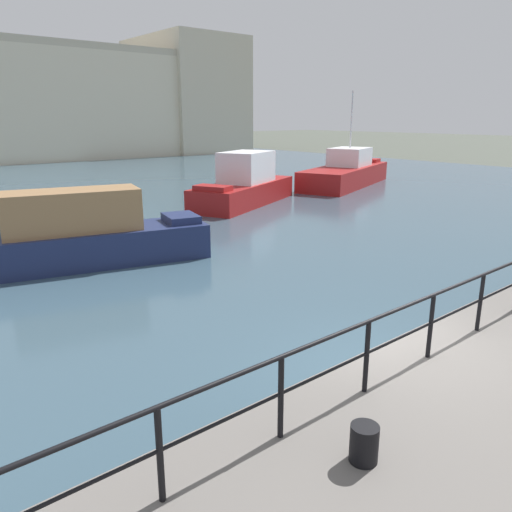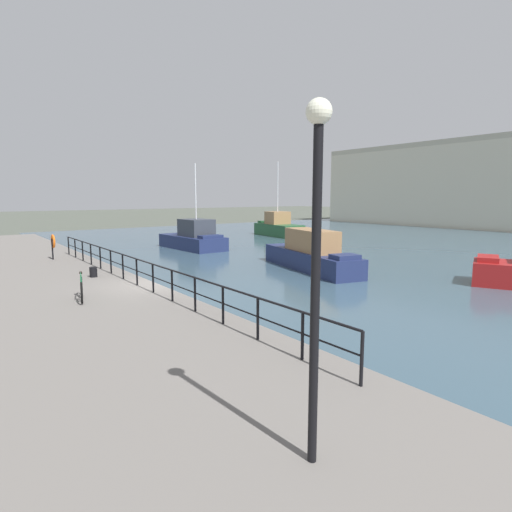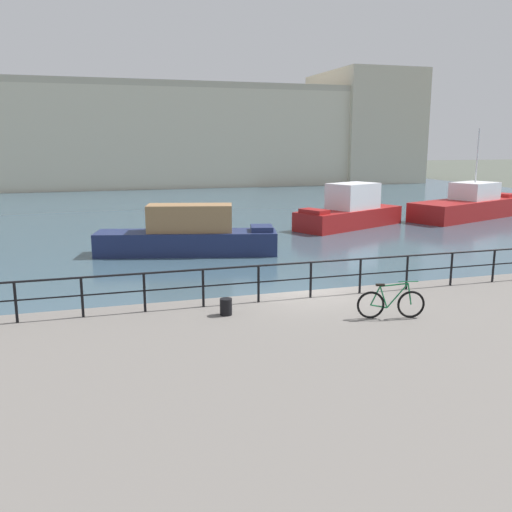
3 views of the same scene
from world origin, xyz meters
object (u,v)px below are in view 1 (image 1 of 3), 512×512
(moored_harbor_tender, at_px, (244,185))
(moored_blue_motorboat, at_px, (346,172))
(mooring_bollard, at_px, (364,443))
(moored_green_narrowboat, at_px, (72,238))

(moored_harbor_tender, height_order, moored_blue_motorboat, moored_blue_motorboat)
(moored_blue_motorboat, distance_m, mooring_bollard, 28.96)
(moored_blue_motorboat, bearing_deg, mooring_bollard, -160.29)
(moored_blue_motorboat, bearing_deg, moored_green_narrowboat, 177.32)
(moored_green_narrowboat, xyz_separation_m, moored_blue_motorboat, (20.85, 6.87, -0.04))
(moored_green_narrowboat, bearing_deg, mooring_bollard, -81.25)
(moored_green_narrowboat, height_order, moored_harbor_tender, moored_harbor_tender)
(moored_harbor_tender, bearing_deg, moored_green_narrowboat, 1.67)
(moored_harbor_tender, bearing_deg, mooring_bollard, 30.41)
(moored_blue_motorboat, xyz_separation_m, mooring_bollard, (-21.98, -18.86, 0.13))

